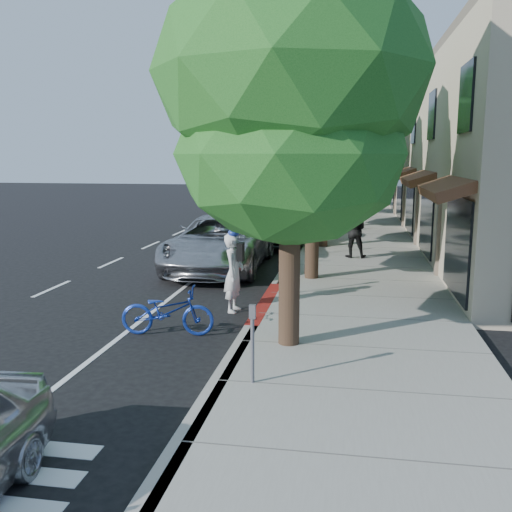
% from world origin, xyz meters
% --- Properties ---
extents(ground, '(120.00, 120.00, 0.00)m').
position_xyz_m(ground, '(0.00, 0.00, 0.00)').
color(ground, black).
rests_on(ground, ground).
extents(sidewalk, '(4.60, 56.00, 0.15)m').
position_xyz_m(sidewalk, '(2.30, 8.00, 0.07)').
color(sidewalk, gray).
rests_on(sidewalk, ground).
extents(curb, '(0.30, 56.00, 0.15)m').
position_xyz_m(curb, '(0.00, 8.00, 0.07)').
color(curb, '#9E998E').
rests_on(curb, ground).
extents(curb_red_segment, '(0.32, 4.00, 0.15)m').
position_xyz_m(curb_red_segment, '(0.00, 1.00, 0.07)').
color(curb_red_segment, maroon).
rests_on(curb_red_segment, ground).
extents(storefront_building, '(10.00, 36.00, 7.00)m').
position_xyz_m(storefront_building, '(9.60, 18.00, 3.50)').
color(storefront_building, tan).
rests_on(storefront_building, ground).
extents(street_tree_0, '(4.94, 4.94, 8.05)m').
position_xyz_m(street_tree_0, '(0.90, -2.00, 4.97)').
color(street_tree_0, black).
rests_on(street_tree_0, ground).
extents(street_tree_1, '(5.04, 5.04, 7.52)m').
position_xyz_m(street_tree_1, '(0.90, 4.00, 4.54)').
color(street_tree_1, black).
rests_on(street_tree_1, ground).
extents(street_tree_2, '(4.51, 4.51, 7.07)m').
position_xyz_m(street_tree_2, '(0.90, 10.00, 4.32)').
color(street_tree_2, black).
rests_on(street_tree_2, ground).
extents(street_tree_3, '(5.62, 5.62, 7.89)m').
position_xyz_m(street_tree_3, '(0.90, 16.00, 4.70)').
color(street_tree_3, black).
rests_on(street_tree_3, ground).
extents(street_tree_4, '(4.24, 4.24, 7.20)m').
position_xyz_m(street_tree_4, '(0.90, 22.00, 4.48)').
color(street_tree_4, black).
rests_on(street_tree_4, ground).
extents(street_tree_5, '(4.42, 4.42, 7.26)m').
position_xyz_m(street_tree_5, '(0.90, 28.00, 4.49)').
color(street_tree_5, black).
rests_on(street_tree_5, ground).
extents(cyclist, '(0.49, 0.71, 1.87)m').
position_xyz_m(cyclist, '(-0.70, 0.57, 0.93)').
color(cyclist, silver).
rests_on(cyclist, ground).
extents(bicycle, '(1.98, 0.86, 1.01)m').
position_xyz_m(bicycle, '(-1.68, -1.45, 0.51)').
color(bicycle, '#16329A').
rests_on(bicycle, ground).
extents(silver_suv, '(2.95, 6.29, 1.74)m').
position_xyz_m(silver_suv, '(-2.20, 5.50, 0.87)').
color(silver_suv, '#A6A6AB').
rests_on(silver_suv, ground).
extents(dark_sedan, '(2.23, 5.05, 1.61)m').
position_xyz_m(dark_sedan, '(-0.84, 10.95, 0.81)').
color(dark_sedan, black).
rests_on(dark_sedan, ground).
extents(white_pickup, '(2.55, 5.92, 1.70)m').
position_xyz_m(white_pickup, '(-0.50, 17.68, 0.85)').
color(white_pickup, silver).
rests_on(white_pickup, ground).
extents(dark_suv_far, '(2.26, 4.91, 1.63)m').
position_xyz_m(dark_suv_far, '(-0.50, 21.50, 0.82)').
color(dark_suv_far, black).
rests_on(dark_suv_far, ground).
extents(pedestrian, '(0.95, 0.74, 1.93)m').
position_xyz_m(pedestrian, '(2.09, 7.66, 1.11)').
color(pedestrian, black).
rests_on(pedestrian, sidewalk).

